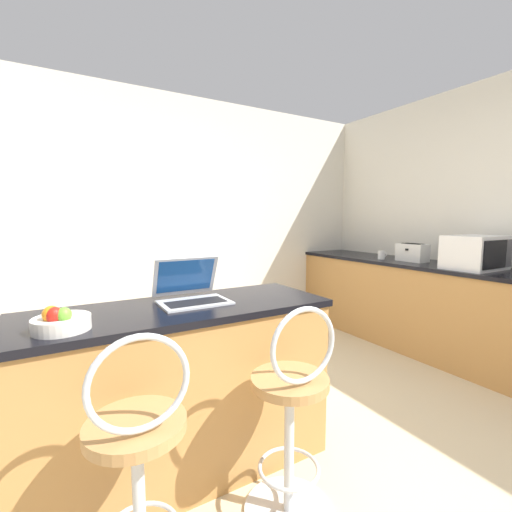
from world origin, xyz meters
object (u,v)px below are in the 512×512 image
Objects in this scene: laptop at (191,290)px; toaster at (412,253)px; bar_stool_near at (139,476)px; bar_stool_far at (292,421)px; microwave at (475,252)px; fruit_bowl at (60,322)px; mug_white at (382,255)px.

toaster is at bearing 10.86° from laptop.
bar_stool_near and bar_stool_far have the same top height.
microwave is 3.14m from fruit_bowl.
bar_stool_far is at bearing -147.98° from mug_white.
fruit_bowl is at bearing 118.03° from bar_stool_near.
laptop is (-0.24, 0.60, 0.49)m from bar_stool_far.
microwave is at bearing 11.51° from bar_stool_far.
mug_white is at bearing 111.74° from toaster.
toaster is (2.32, 1.09, 0.52)m from bar_stool_far.
toaster is at bearing 12.58° from fruit_bowl.
bar_stool_near is 4.57× the size of fruit_bowl.
bar_stool_near is at bearing -124.06° from laptop.
laptop is 0.70× the size of microwave.
bar_stool_near is 0.64m from bar_stool_far.
fruit_bowl is at bearing -160.48° from laptop.
bar_stool_far is (0.64, 0.00, 0.00)m from bar_stool_near.
bar_stool_far is 2.77× the size of laptop.
bar_stool_far is 2.64m from mug_white.
microwave is 0.92m from mug_white.
toaster reaches higher than bar_stool_far.
laptop reaches higher than bar_stool_far.
microwave reaches higher than bar_stool_far.
microwave reaches higher than mug_white.
bar_stool_near is 3.19m from mug_white.
bar_stool_far is at bearing -24.40° from fruit_bowl.
microwave is (2.30, 0.47, 0.58)m from bar_stool_far.
fruit_bowl is (-0.84, 0.38, 0.47)m from bar_stool_far.
mug_white is at bearing 18.07° from fruit_bowl.
mug_white is (-0.10, 0.91, -0.10)m from microwave.
bar_stool_far is at bearing -68.53° from laptop.
laptop is 2.54m from microwave.
bar_stool_far is 1.04m from fruit_bowl.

